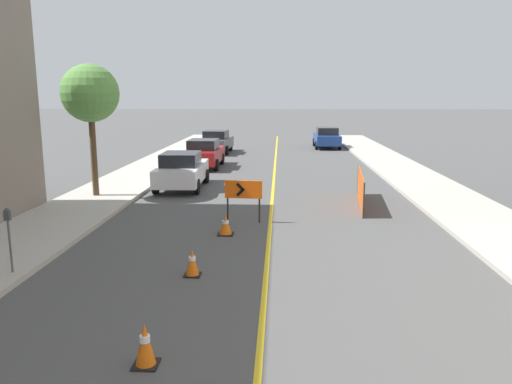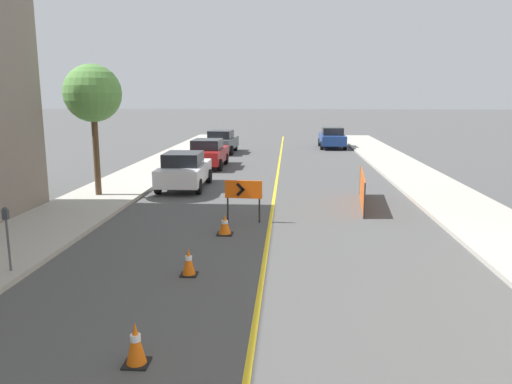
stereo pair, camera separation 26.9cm
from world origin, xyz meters
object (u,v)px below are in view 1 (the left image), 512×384
(traffic_cone_fifth, at_px, (192,262))
(parked_car_curb_far, at_px, (216,142))
(traffic_cone_farthest, at_px, (226,225))
(parking_meter_near_curb, at_px, (8,228))
(traffic_cone_fourth, at_px, (145,345))
(parked_car_curb_mid, at_px, (204,153))
(parked_car_opposite_side, at_px, (327,138))
(arrow_barricade_primary, at_px, (243,192))
(street_tree_left_near, at_px, (90,94))
(parked_car_curb_near, at_px, (182,170))

(traffic_cone_fifth, relative_size, parked_car_curb_far, 0.14)
(traffic_cone_farthest, height_order, parking_meter_near_curb, parking_meter_near_curb)
(traffic_cone_farthest, bearing_deg, traffic_cone_fourth, -93.37)
(parked_car_curb_mid, xyz_separation_m, parked_car_opposite_side, (7.85, 10.91, 0.00))
(traffic_cone_farthest, distance_m, parked_car_curb_far, 20.94)
(parked_car_curb_mid, distance_m, parking_meter_near_curb, 17.46)
(arrow_barricade_primary, relative_size, parked_car_curb_far, 0.31)
(traffic_cone_fourth, bearing_deg, parked_car_opposite_side, 80.05)
(parked_car_opposite_side, height_order, street_tree_left_near, street_tree_left_near)
(parked_car_curb_mid, bearing_deg, street_tree_left_near, -107.95)
(traffic_cone_fifth, height_order, parked_car_curb_mid, parked_car_curb_mid)
(traffic_cone_farthest, relative_size, parked_car_curb_near, 0.14)
(traffic_cone_fifth, xyz_separation_m, parking_meter_near_curb, (-4.00, -0.34, 0.85))
(parking_meter_near_curb, bearing_deg, parked_car_curb_far, 86.54)
(parked_car_opposite_side, bearing_deg, traffic_cone_farthest, -102.14)
(traffic_cone_farthest, bearing_deg, street_tree_left_near, 138.99)
(parked_car_curb_mid, xyz_separation_m, parked_car_curb_far, (-0.20, 7.10, 0.00))
(traffic_cone_fifth, xyz_separation_m, parked_car_curb_near, (-2.31, 10.64, 0.49))
(parked_car_curb_far, bearing_deg, traffic_cone_fifth, -80.84)
(parked_car_opposite_side, distance_m, parking_meter_near_curb, 29.84)
(parked_car_curb_mid, height_order, parking_meter_near_curb, parking_meter_near_curb)
(traffic_cone_fifth, distance_m, parking_meter_near_curb, 4.10)
(arrow_barricade_primary, distance_m, street_tree_left_near, 7.66)
(traffic_cone_fifth, bearing_deg, parked_car_opposite_side, 78.80)
(parked_car_opposite_side, bearing_deg, arrow_barricade_primary, -101.87)
(traffic_cone_fourth, bearing_deg, parked_car_curb_mid, 96.23)
(parked_car_curb_near, bearing_deg, traffic_cone_fifth, -78.90)
(parked_car_curb_mid, height_order, parked_car_opposite_side, same)
(traffic_cone_fourth, height_order, parked_car_curb_far, parked_car_curb_far)
(traffic_cone_fourth, height_order, traffic_cone_farthest, traffic_cone_fourth)
(arrow_barricade_primary, distance_m, parked_car_opposite_side, 23.55)
(traffic_cone_fifth, xyz_separation_m, street_tree_left_near, (-5.30, 8.35, 3.74))
(parked_car_curb_near, bearing_deg, parking_meter_near_curb, -99.90)
(traffic_cone_fifth, bearing_deg, traffic_cone_farthest, 83.53)
(traffic_cone_fourth, xyz_separation_m, arrow_barricade_primary, (0.85, 8.70, 0.66))
(parked_car_opposite_side, relative_size, parking_meter_near_curb, 2.92)
(traffic_cone_fifth, relative_size, arrow_barricade_primary, 0.47)
(parked_car_curb_mid, bearing_deg, parked_car_opposite_side, 55.25)
(parked_car_curb_mid, distance_m, street_tree_left_near, 9.74)
(parked_car_curb_near, xyz_separation_m, parked_car_curb_far, (-0.20, 13.50, 0.00))
(arrow_barricade_primary, distance_m, parked_car_curb_near, 6.57)
(parked_car_opposite_side, distance_m, street_tree_left_near, 22.63)
(traffic_cone_fifth, bearing_deg, parked_car_curb_mid, 97.76)
(parking_meter_near_curb, height_order, street_tree_left_near, street_tree_left_near)
(arrow_barricade_primary, height_order, parking_meter_near_curb, parking_meter_near_curb)
(parked_car_curb_mid, relative_size, street_tree_left_near, 0.86)
(parked_car_curb_mid, height_order, street_tree_left_near, street_tree_left_near)
(traffic_cone_fourth, distance_m, street_tree_left_near, 13.78)
(parked_car_curb_mid, relative_size, parked_car_opposite_side, 1.01)
(traffic_cone_fourth, height_order, arrow_barricade_primary, arrow_barricade_primary)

